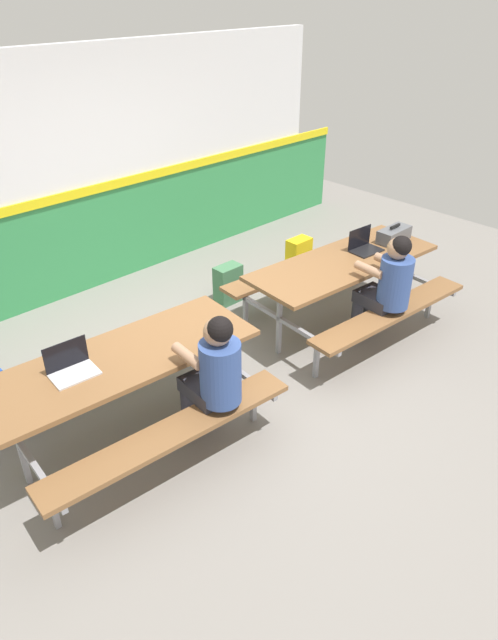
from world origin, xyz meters
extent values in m
cube|color=gray|center=(0.00, 0.00, -0.01)|extent=(10.00, 10.00, 0.02)
cube|color=#338C4C|center=(0.00, 2.54, 0.55)|extent=(8.00, 0.12, 1.10)
cube|color=yellow|center=(0.00, 2.47, 1.15)|extent=(8.00, 0.03, 0.10)
cube|color=silver|center=(0.00, 2.54, 1.90)|extent=(6.72, 0.12, 1.40)
cube|color=brown|center=(-1.25, 0.07, 0.72)|extent=(2.11, 0.91, 0.04)
cube|color=brown|center=(-1.31, -0.56, 0.43)|extent=(1.97, 0.44, 0.04)
cube|color=brown|center=(-1.20, 0.70, 0.43)|extent=(1.97, 0.44, 0.04)
cube|color=gray|center=(-2.10, 0.14, 0.35)|extent=(0.04, 0.04, 0.70)
cube|color=gray|center=(-2.10, 0.14, 0.39)|extent=(0.17, 1.55, 0.04)
cube|color=gray|center=(-2.14, -0.37, 0.21)|extent=(0.04, 0.04, 0.41)
cube|color=gray|center=(-2.06, 0.64, 0.21)|extent=(0.04, 0.04, 0.41)
cube|color=gray|center=(-0.41, 0.00, 0.35)|extent=(0.04, 0.04, 0.70)
cube|color=gray|center=(-0.41, 0.00, 0.39)|extent=(0.17, 1.55, 0.04)
cube|color=gray|center=(-0.45, -0.51, 0.21)|extent=(0.04, 0.04, 0.41)
cube|color=gray|center=(-0.37, 0.51, 0.21)|extent=(0.04, 0.04, 0.41)
cube|color=brown|center=(1.25, -0.04, 0.72)|extent=(2.11, 0.91, 0.04)
cube|color=brown|center=(1.20, -0.67, 0.43)|extent=(1.97, 0.44, 0.04)
cube|color=brown|center=(1.31, 0.60, 0.43)|extent=(1.97, 0.44, 0.04)
cube|color=gray|center=(0.41, 0.03, 0.35)|extent=(0.04, 0.04, 0.70)
cube|color=gray|center=(0.41, 0.03, 0.39)|extent=(0.17, 1.55, 0.04)
cube|color=gray|center=(0.37, -0.47, 0.21)|extent=(0.04, 0.04, 0.41)
cube|color=gray|center=(0.45, 0.54, 0.21)|extent=(0.04, 0.04, 0.41)
cube|color=gray|center=(2.10, -0.11, 0.35)|extent=(0.04, 0.04, 0.70)
cube|color=gray|center=(2.10, -0.11, 0.39)|extent=(0.17, 1.55, 0.04)
cube|color=gray|center=(2.06, -0.61, 0.21)|extent=(0.04, 0.04, 0.41)
cube|color=gray|center=(2.14, 0.40, 0.21)|extent=(0.04, 0.04, 0.41)
cylinder|color=#2D2D38|center=(-0.93, -0.27, 0.23)|extent=(0.11, 0.11, 0.45)
cylinder|color=#2D2D38|center=(-0.76, -0.28, 0.23)|extent=(0.11, 0.11, 0.45)
cube|color=#2D2D38|center=(-0.86, -0.43, 0.51)|extent=(0.33, 0.40, 0.12)
cylinder|color=#334C8C|center=(-0.87, -0.60, 0.75)|extent=(0.30, 0.30, 0.48)
cylinder|color=#A57A5B|center=(-0.99, -0.39, 0.85)|extent=(0.10, 0.31, 0.08)
cylinder|color=#A57A5B|center=(-0.72, -0.41, 0.85)|extent=(0.10, 0.31, 0.08)
sphere|color=#A57A5B|center=(-0.87, -0.58, 1.08)|extent=(0.20, 0.20, 0.20)
sphere|color=black|center=(-0.87, -0.61, 1.11)|extent=(0.18, 0.18, 0.18)
cylinder|color=#2D2D38|center=(1.13, -0.34, 0.23)|extent=(0.11, 0.11, 0.45)
cylinder|color=#2D2D38|center=(1.31, -0.36, 0.23)|extent=(0.11, 0.11, 0.45)
cube|color=#2D2D38|center=(1.21, -0.50, 0.51)|extent=(0.33, 0.40, 0.12)
cylinder|color=#334C8C|center=(1.19, -0.67, 0.75)|extent=(0.30, 0.30, 0.48)
cylinder|color=#A57A5B|center=(1.07, -0.46, 0.85)|extent=(0.10, 0.31, 0.08)
cylinder|color=#A57A5B|center=(1.35, -0.48, 0.85)|extent=(0.10, 0.31, 0.08)
sphere|color=#A57A5B|center=(1.20, -0.65, 1.08)|extent=(0.20, 0.20, 0.20)
sphere|color=black|center=(1.19, -0.68, 1.11)|extent=(0.18, 0.18, 0.18)
cube|color=silver|center=(-1.63, 0.10, 0.75)|extent=(0.34, 0.25, 0.01)
cube|color=black|center=(-1.62, 0.21, 0.86)|extent=(0.32, 0.03, 0.21)
cube|color=black|center=(1.59, -0.06, 0.75)|extent=(0.34, 0.25, 0.01)
cube|color=black|center=(1.59, 0.04, 0.86)|extent=(0.32, 0.03, 0.21)
cube|color=#595B60|center=(2.01, -0.10, 0.81)|extent=(0.40, 0.18, 0.14)
cube|color=black|center=(2.01, -0.10, 0.91)|extent=(0.16, 0.02, 0.02)
cube|color=yellow|center=(1.87, 1.08, 0.22)|extent=(0.30, 0.18, 0.44)
cube|color=yellow|center=(1.87, 1.19, 0.15)|extent=(0.21, 0.04, 0.19)
cube|color=#3F724C|center=(0.74, 1.12, 0.22)|extent=(0.30, 0.18, 0.44)
cube|color=#3F724C|center=(0.74, 1.23, 0.15)|extent=(0.21, 0.04, 0.19)
camera|label=1|loc=(-2.98, -3.08, 3.15)|focal=32.00mm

